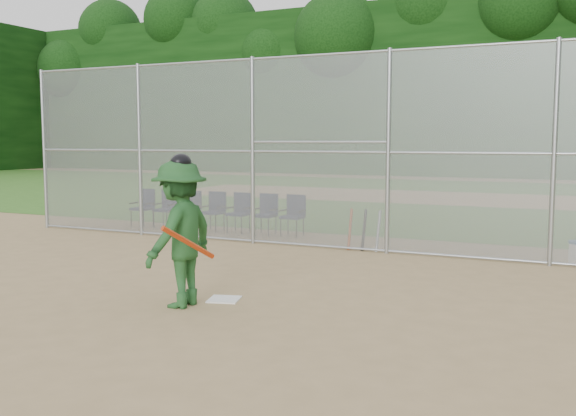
% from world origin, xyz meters
% --- Properties ---
extents(ground, '(100.00, 100.00, 0.00)m').
position_xyz_m(ground, '(0.00, 0.00, 0.00)').
color(ground, tan).
rests_on(ground, ground).
extents(grass_strip, '(100.00, 100.00, 0.00)m').
position_xyz_m(grass_strip, '(0.00, 18.00, 0.01)').
color(grass_strip, '#34671F').
rests_on(grass_strip, ground).
extents(dirt_patch_far, '(24.00, 24.00, 0.00)m').
position_xyz_m(dirt_patch_far, '(0.00, 18.00, 0.01)').
color(dirt_patch_far, tan).
rests_on(dirt_patch_far, ground).
extents(backstop_fence, '(16.09, 0.09, 4.00)m').
position_xyz_m(backstop_fence, '(0.00, 5.00, 2.07)').
color(backstop_fence, gray).
rests_on(backstop_fence, ground).
extents(treeline, '(81.00, 60.00, 11.00)m').
position_xyz_m(treeline, '(0.00, 20.00, 5.50)').
color(treeline, black).
rests_on(treeline, ground).
extents(home_plate, '(0.52, 0.52, 0.02)m').
position_xyz_m(home_plate, '(-0.01, 0.40, 0.01)').
color(home_plate, white).
rests_on(home_plate, ground).
extents(batter_at_plate, '(0.97, 1.41, 2.06)m').
position_xyz_m(batter_at_plate, '(-0.38, -0.12, 1.00)').
color(batter_at_plate, '#1F4E22').
rests_on(batter_at_plate, ground).
extents(spare_bats, '(0.66, 0.31, 0.84)m').
position_xyz_m(spare_bats, '(0.48, 5.14, 0.42)').
color(spare_bats, '#D84C14').
rests_on(spare_bats, ground).
extents(chair_0, '(0.54, 0.52, 0.96)m').
position_xyz_m(chair_0, '(-5.99, 6.31, 0.48)').
color(chair_0, '#0F1939').
rests_on(chair_0, ground).
extents(chair_1, '(0.54, 0.52, 0.96)m').
position_xyz_m(chair_1, '(-5.27, 6.31, 0.48)').
color(chair_1, '#0F1939').
rests_on(chair_1, ground).
extents(chair_2, '(0.54, 0.52, 0.96)m').
position_xyz_m(chair_2, '(-4.55, 6.31, 0.48)').
color(chair_2, '#0F1939').
rests_on(chair_2, ground).
extents(chair_3, '(0.54, 0.52, 0.96)m').
position_xyz_m(chair_3, '(-3.83, 6.31, 0.48)').
color(chair_3, '#0F1939').
rests_on(chair_3, ground).
extents(chair_4, '(0.54, 0.52, 0.96)m').
position_xyz_m(chair_4, '(-3.10, 6.31, 0.48)').
color(chair_4, '#0F1939').
rests_on(chair_4, ground).
extents(chair_5, '(0.54, 0.52, 0.96)m').
position_xyz_m(chair_5, '(-2.38, 6.31, 0.48)').
color(chair_5, '#0F1939').
rests_on(chair_5, ground).
extents(chair_6, '(0.54, 0.52, 0.96)m').
position_xyz_m(chair_6, '(-1.66, 6.31, 0.48)').
color(chair_6, '#0F1939').
rests_on(chair_6, ground).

